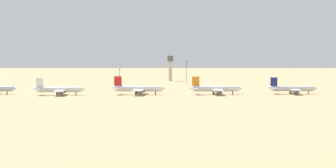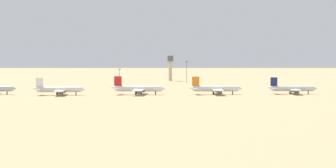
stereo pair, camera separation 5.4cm
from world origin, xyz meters
TOP-DOWN VIEW (x-y plane):
  - ground at (0.00, 0.00)m, footprint 4000.00×4000.00m
  - ridge_west at (-136.61, 915.31)m, footprint 377.32×231.80m
  - ridge_center at (130.08, 1085.44)m, footprint 389.89×325.05m
  - parked_jet_white_3 at (-49.06, 9.62)m, footprint 31.57×26.44m
  - parked_jet_red_4 at (-2.00, 12.40)m, footprint 33.71×28.54m
  - parked_jet_orange_5 at (44.93, 11.78)m, footprint 32.95×27.60m
  - parked_jet_navy_6 at (92.59, 13.93)m, footprint 30.99×26.10m
  - control_tower at (26.06, 193.33)m, footprint 5.20×5.20m
  - light_pole_mid at (37.60, 149.27)m, footprint 1.80×0.50m
  - light_pole_east at (-16.71, 115.99)m, footprint 1.80×0.50m

SIDE VIEW (x-z plane):
  - ground at x=0.00m, z-range 0.00..0.00m
  - parked_jet_navy_6 at x=92.59m, z-range -1.76..8.47m
  - parked_jet_white_3 at x=-49.06m, z-range -1.80..8.65m
  - parked_jet_orange_5 at x=44.93m, z-range -1.88..9.03m
  - parked_jet_red_4 at x=-2.00m, z-range -1.92..9.21m
  - light_pole_east at x=-16.71m, z-range 1.16..14.10m
  - light_pole_mid at x=37.60m, z-range 1.24..19.42m
  - control_tower at x=26.06m, z-range 2.34..24.92m
  - ridge_center at x=130.08m, z-range 0.00..60.66m
  - ridge_west at x=-136.61m, z-range 0.00..85.36m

